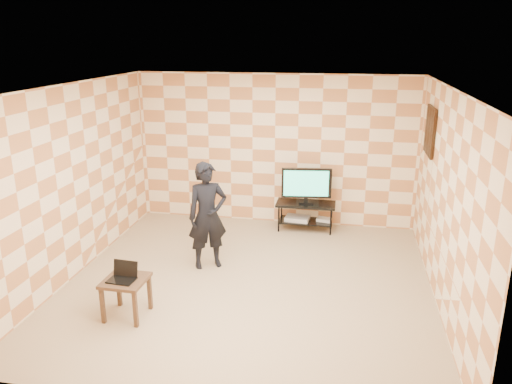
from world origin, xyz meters
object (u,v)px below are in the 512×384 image
(tv_stand, at_px, (306,210))
(person, at_px, (208,216))
(tv, at_px, (306,184))
(side_table, at_px, (126,286))

(tv_stand, relative_size, person, 0.65)
(tv, distance_m, side_table, 3.81)
(side_table, xyz_separation_m, person, (0.61, 1.54, 0.39))
(tv_stand, bearing_deg, tv, -96.91)
(side_table, bearing_deg, tv_stand, 59.71)
(tv, bearing_deg, person, -126.97)
(side_table, bearing_deg, tv, 59.70)
(tv_stand, bearing_deg, side_table, -120.29)
(tv, bearing_deg, tv_stand, 83.09)
(tv, xyz_separation_m, side_table, (-1.91, -3.26, -0.44))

